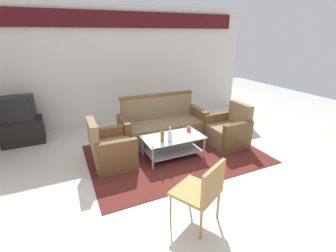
{
  "coord_description": "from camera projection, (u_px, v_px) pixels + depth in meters",
  "views": [
    {
      "loc": [
        -1.71,
        -2.92,
        2.17
      ],
      "look_at": [
        -0.06,
        0.64,
        0.65
      ],
      "focal_mm": 25.55,
      "sensor_mm": 36.0,
      "label": 1
    }
  ],
  "objects": [
    {
      "name": "wall_back",
      "position": [
        130.0,
        63.0,
        5.98
      ],
      "size": [
        6.52,
        0.19,
        2.8
      ],
      "color": "silver",
      "rests_on": "ground"
    },
    {
      "name": "ground_plane",
      "position": [
        188.0,
        175.0,
        3.93
      ],
      "size": [
        14.0,
        14.0,
        0.0
      ],
      "primitive_type": "plane",
      "color": "beige"
    },
    {
      "name": "television",
      "position": [
        17.0,
        108.0,
        4.82
      ],
      "size": [
        0.62,
        0.47,
        0.48
      ],
      "rotation": [
        0.0,
        0.0,
        3.09
      ],
      "color": "black",
      "rests_on": "tv_stand"
    },
    {
      "name": "bottle_brown",
      "position": [
        162.0,
        136.0,
        4.12
      ],
      "size": [
        0.06,
        0.06,
        0.29
      ],
      "color": "brown",
      "rests_on": "coffee_table"
    },
    {
      "name": "bottle_clear",
      "position": [
        170.0,
        136.0,
        4.17
      ],
      "size": [
        0.07,
        0.07,
        0.25
      ],
      "color": "silver",
      "rests_on": "coffee_table"
    },
    {
      "name": "cup",
      "position": [
        189.0,
        129.0,
        4.59
      ],
      "size": [
        0.08,
        0.08,
        0.1
      ],
      "primitive_type": "cylinder",
      "color": "red",
      "rests_on": "coffee_table"
    },
    {
      "name": "armchair_left",
      "position": [
        111.0,
        150.0,
        4.13
      ],
      "size": [
        0.71,
        0.77,
        0.85
      ],
      "rotation": [
        0.0,
        0.0,
        -1.58
      ],
      "color": "#7F6647",
      "rests_on": "rug"
    },
    {
      "name": "armchair_right",
      "position": [
        228.0,
        132.0,
        4.91
      ],
      "size": [
        0.7,
        0.76,
        0.85
      ],
      "rotation": [
        0.0,
        0.0,
        1.57
      ],
      "color": "#7F6647",
      "rests_on": "rug"
    },
    {
      "name": "rug",
      "position": [
        175.0,
        154.0,
        4.6
      ],
      "size": [
        3.19,
        2.21,
        0.01
      ],
      "primitive_type": "cube",
      "color": "#511E19",
      "rests_on": "ground"
    },
    {
      "name": "coffee_table",
      "position": [
        173.0,
        144.0,
        4.41
      ],
      "size": [
        1.1,
        0.6,
        0.4
      ],
      "color": "silver",
      "rests_on": "rug"
    },
    {
      "name": "couch",
      "position": [
        162.0,
        126.0,
        5.11
      ],
      "size": [
        1.81,
        0.77,
        0.96
      ],
      "rotation": [
        0.0,
        0.0,
        3.12
      ],
      "color": "#7F6647",
      "rests_on": "rug"
    },
    {
      "name": "wicker_chair",
      "position": [
        202.0,
        189.0,
        2.75
      ],
      "size": [
        0.65,
        0.65,
        0.84
      ],
      "rotation": [
        0.0,
        0.0,
        0.48
      ],
      "color": "#AD844C",
      "rests_on": "ground"
    },
    {
      "name": "tv_stand",
      "position": [
        23.0,
        131.0,
        5.0
      ],
      "size": [
        0.8,
        0.5,
        0.52
      ],
      "primitive_type": "cube",
      "color": "black",
      "rests_on": "ground"
    }
  ]
}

